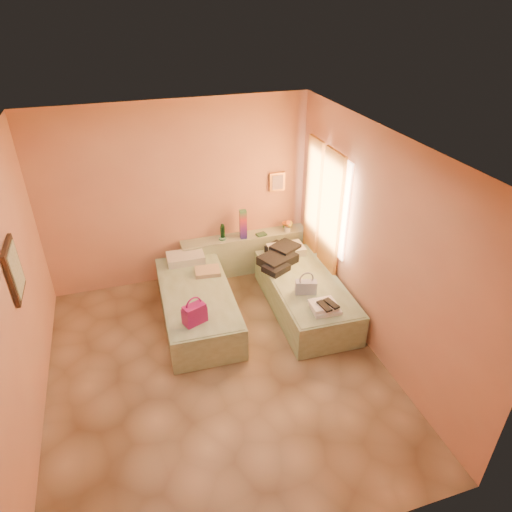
{
  "coord_description": "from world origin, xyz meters",
  "views": [
    {
      "loc": [
        -0.8,
        -4.08,
        4.1
      ],
      "look_at": [
        0.77,
        0.85,
        1.02
      ],
      "focal_mm": 32.0,
      "sensor_mm": 36.0,
      "label": 1
    }
  ],
  "objects_px": {
    "green_book": "(261,234)",
    "magenta_handbag": "(194,313)",
    "water_bottle": "(223,232)",
    "bed_right": "(305,295)",
    "blue_handbag": "(306,287)",
    "towel_stack": "(325,307)",
    "bed_left": "(197,305)",
    "flower_vase": "(288,225)",
    "headboard_ledge": "(245,253)"
  },
  "relations": [
    {
      "from": "magenta_handbag",
      "to": "towel_stack",
      "type": "height_order",
      "value": "magenta_handbag"
    },
    {
      "from": "headboard_ledge",
      "to": "magenta_handbag",
      "type": "relative_size",
      "value": 7.17
    },
    {
      "from": "headboard_ledge",
      "to": "blue_handbag",
      "type": "relative_size",
      "value": 7.15
    },
    {
      "from": "water_bottle",
      "to": "green_book",
      "type": "relative_size",
      "value": 1.52
    },
    {
      "from": "green_book",
      "to": "towel_stack",
      "type": "xyz_separation_m",
      "value": [
        0.23,
        -1.92,
        -0.11
      ]
    },
    {
      "from": "bed_right",
      "to": "blue_handbag",
      "type": "distance_m",
      "value": 0.46
    },
    {
      "from": "bed_left",
      "to": "blue_handbag",
      "type": "height_order",
      "value": "blue_handbag"
    },
    {
      "from": "bed_right",
      "to": "towel_stack",
      "type": "xyz_separation_m",
      "value": [
        -0.03,
        -0.71,
        0.3
      ]
    },
    {
      "from": "bed_right",
      "to": "towel_stack",
      "type": "height_order",
      "value": "towel_stack"
    },
    {
      "from": "bed_right",
      "to": "magenta_handbag",
      "type": "xyz_separation_m",
      "value": [
        -1.68,
        -0.44,
        0.38
      ]
    },
    {
      "from": "water_bottle",
      "to": "flower_vase",
      "type": "distance_m",
      "value": 1.06
    },
    {
      "from": "bed_right",
      "to": "flower_vase",
      "type": "bearing_deg",
      "value": 83.7
    },
    {
      "from": "headboard_ledge",
      "to": "green_book",
      "type": "height_order",
      "value": "green_book"
    },
    {
      "from": "green_book",
      "to": "magenta_handbag",
      "type": "distance_m",
      "value": 2.17
    },
    {
      "from": "bed_left",
      "to": "blue_handbag",
      "type": "bearing_deg",
      "value": -17.79
    },
    {
      "from": "bed_left",
      "to": "flower_vase",
      "type": "height_order",
      "value": "flower_vase"
    },
    {
      "from": "bed_left",
      "to": "bed_right",
      "type": "bearing_deg",
      "value": -6.63
    },
    {
      "from": "bed_right",
      "to": "water_bottle",
      "type": "distance_m",
      "value": 1.65
    },
    {
      "from": "flower_vase",
      "to": "magenta_handbag",
      "type": "relative_size",
      "value": 0.82
    },
    {
      "from": "water_bottle",
      "to": "blue_handbag",
      "type": "bearing_deg",
      "value": -64.21
    },
    {
      "from": "bed_left",
      "to": "green_book",
      "type": "distance_m",
      "value": 1.65
    },
    {
      "from": "bed_right",
      "to": "flower_vase",
      "type": "relative_size",
      "value": 8.57
    },
    {
      "from": "blue_handbag",
      "to": "towel_stack",
      "type": "height_order",
      "value": "blue_handbag"
    },
    {
      "from": "flower_vase",
      "to": "magenta_handbag",
      "type": "height_order",
      "value": "flower_vase"
    },
    {
      "from": "water_bottle",
      "to": "magenta_handbag",
      "type": "bearing_deg",
      "value": -114.65
    },
    {
      "from": "magenta_handbag",
      "to": "green_book",
      "type": "bearing_deg",
      "value": 28.58
    },
    {
      "from": "bed_right",
      "to": "green_book",
      "type": "relative_size",
      "value": 12.67
    },
    {
      "from": "green_book",
      "to": "towel_stack",
      "type": "height_order",
      "value": "green_book"
    },
    {
      "from": "headboard_ledge",
      "to": "towel_stack",
      "type": "xyz_separation_m",
      "value": [
        0.49,
        -1.99,
        0.23
      ]
    },
    {
      "from": "bed_left",
      "to": "magenta_handbag",
      "type": "relative_size",
      "value": 7.0
    },
    {
      "from": "bed_right",
      "to": "flower_vase",
      "type": "distance_m",
      "value": 1.33
    },
    {
      "from": "bed_right",
      "to": "magenta_handbag",
      "type": "bearing_deg",
      "value": -163.39
    },
    {
      "from": "flower_vase",
      "to": "blue_handbag",
      "type": "xyz_separation_m",
      "value": [
        -0.3,
        -1.48,
        -0.17
      ]
    },
    {
      "from": "headboard_ledge",
      "to": "blue_handbag",
      "type": "height_order",
      "value": "blue_handbag"
    },
    {
      "from": "bed_left",
      "to": "water_bottle",
      "type": "distance_m",
      "value": 1.35
    },
    {
      "from": "magenta_handbag",
      "to": "bed_right",
      "type": "bearing_deg",
      "value": -6.32
    },
    {
      "from": "headboard_ledge",
      "to": "water_bottle",
      "type": "xyz_separation_m",
      "value": [
        -0.36,
        0.01,
        0.45
      ]
    },
    {
      "from": "towel_stack",
      "to": "headboard_ledge",
      "type": "bearing_deg",
      "value": 103.83
    },
    {
      "from": "green_book",
      "to": "bed_right",
      "type": "bearing_deg",
      "value": -89.35
    },
    {
      "from": "bed_left",
      "to": "water_bottle",
      "type": "relative_size",
      "value": 8.32
    },
    {
      "from": "bed_left",
      "to": "magenta_handbag",
      "type": "bearing_deg",
      "value": -100.26
    },
    {
      "from": "water_bottle",
      "to": "headboard_ledge",
      "type": "bearing_deg",
      "value": -2.11
    },
    {
      "from": "towel_stack",
      "to": "blue_handbag",
      "type": "bearing_deg",
      "value": 101.52
    },
    {
      "from": "headboard_ledge",
      "to": "bed_right",
      "type": "distance_m",
      "value": 1.39
    },
    {
      "from": "water_bottle",
      "to": "flower_vase",
      "type": "bearing_deg",
      "value": -4.71
    },
    {
      "from": "bed_right",
      "to": "water_bottle",
      "type": "bearing_deg",
      "value": 126.21
    },
    {
      "from": "blue_handbag",
      "to": "towel_stack",
      "type": "distance_m",
      "value": 0.45
    },
    {
      "from": "green_book",
      "to": "flower_vase",
      "type": "bearing_deg",
      "value": -12.7
    },
    {
      "from": "green_book",
      "to": "bed_left",
      "type": "bearing_deg",
      "value": -153.88
    },
    {
      "from": "green_book",
      "to": "magenta_handbag",
      "type": "height_order",
      "value": "magenta_handbag"
    }
  ]
}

